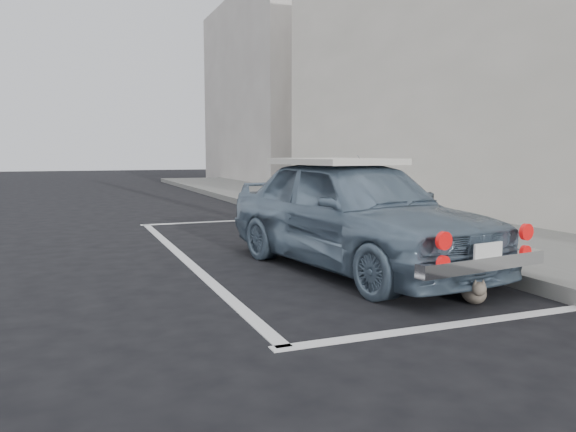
# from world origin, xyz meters

# --- Properties ---
(ground) EXTENTS (80.00, 80.00, 0.00)m
(ground) POSITION_xyz_m (0.00, 0.00, 0.00)
(ground) COLOR black
(ground) RESTS_ON ground
(sidewalk) EXTENTS (2.80, 40.00, 0.15)m
(sidewalk) POSITION_xyz_m (3.20, 2.00, 0.07)
(sidewalk) COLOR slate
(sidewalk) RESTS_ON ground
(shop_building) EXTENTS (3.50, 18.00, 7.00)m
(shop_building) POSITION_xyz_m (6.33, 4.00, 3.49)
(shop_building) COLOR beige
(shop_building) RESTS_ON ground
(building_far) EXTENTS (3.50, 10.00, 8.00)m
(building_far) POSITION_xyz_m (6.35, 20.00, 4.00)
(building_far) COLOR #AFA79F
(building_far) RESTS_ON ground
(pline_rear) EXTENTS (3.00, 0.12, 0.01)m
(pline_rear) POSITION_xyz_m (0.50, -0.50, 0.00)
(pline_rear) COLOR silver
(pline_rear) RESTS_ON ground
(pline_front) EXTENTS (3.00, 0.12, 0.01)m
(pline_front) POSITION_xyz_m (0.50, 6.50, 0.00)
(pline_front) COLOR silver
(pline_front) RESTS_ON ground
(pline_side) EXTENTS (0.12, 7.00, 0.01)m
(pline_side) POSITION_xyz_m (-0.90, 3.00, 0.00)
(pline_side) COLOR silver
(pline_side) RESTS_ON ground
(retro_coupe) EXTENTS (2.05, 3.97, 1.29)m
(retro_coupe) POSITION_xyz_m (0.78, 1.66, 0.65)
(retro_coupe) COLOR slate
(retro_coupe) RESTS_ON ground
(cat) EXTENTS (0.31, 0.43, 0.25)m
(cat) POSITION_xyz_m (1.06, -0.06, 0.11)
(cat) COLOR #6C6052
(cat) RESTS_ON ground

